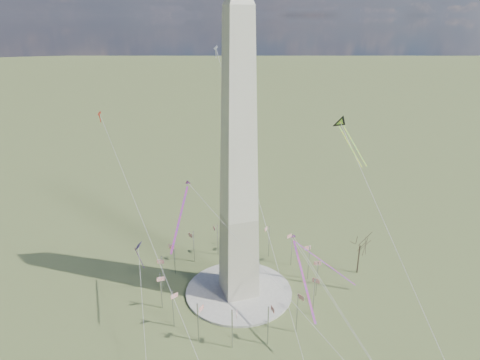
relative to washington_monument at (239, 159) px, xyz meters
name	(u,v)px	position (x,y,z in m)	size (l,w,h in m)	color
ground	(239,292)	(0.00, 0.00, -47.95)	(2000.00, 2000.00, 0.00)	#5C6331
plaza	(239,291)	(0.00, 0.00, -47.55)	(36.00, 36.00, 0.80)	beige
washington_monument	(239,159)	(0.00, 0.00, 0.00)	(15.56, 15.56, 100.00)	#B5B298
flagpole_ring	(239,274)	(0.00, 0.00, -40.68)	(54.40, 54.40, 13.00)	#B8B9BF
tree_near	(360,244)	(45.01, -2.30, -35.94)	(9.62, 9.62, 16.84)	#3F3126
kite_delta_black	(342,125)	(40.40, 9.02, 4.98)	(6.34, 17.00, 14.10)	black
kite_diamond_purple	(139,249)	(-31.05, 10.41, -30.94)	(2.77, 3.70, 10.81)	navy
kite_streamer_left	(300,265)	(11.44, -21.53, -26.52)	(4.48, 22.36, 15.39)	#F93027
kite_streamer_mid	(182,207)	(-18.64, -4.47, -11.32)	(10.23, 18.53, 13.85)	#F93027
kite_streamer_right	(313,254)	(25.93, -2.93, -36.20)	(19.86, 14.60, 16.04)	#F93027
kite_small_red	(99,115)	(-38.14, 33.28, 9.18)	(1.18, 1.56, 3.99)	#F33C1C
kite_small_white	(216,49)	(6.20, 45.74, 28.46)	(1.31, 1.95, 4.82)	silver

